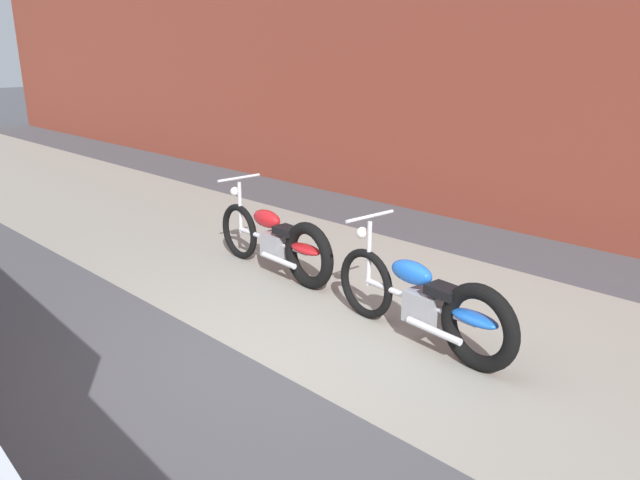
{
  "coord_description": "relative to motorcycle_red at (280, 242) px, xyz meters",
  "views": [
    {
      "loc": [
        3.47,
        -2.82,
        2.47
      ],
      "look_at": [
        -0.36,
        1.05,
        0.75
      ],
      "focal_mm": 34.11,
      "sensor_mm": 36.0,
      "label": 1
    }
  ],
  "objects": [
    {
      "name": "ground_plane",
      "position": [
        1.41,
        -1.47,
        -0.4
      ],
      "size": [
        80.0,
        80.0,
        0.0
      ],
      "primitive_type": "plane",
      "color": "#47474C"
    },
    {
      "name": "motorcycle_red",
      "position": [
        0.0,
        0.0,
        0.0
      ],
      "size": [
        2.01,
        0.58,
        1.03
      ],
      "rotation": [
        0.0,
        0.0,
        3.08
      ],
      "color": "black",
      "rests_on": "ground"
    },
    {
      "name": "sidewalk_slab",
      "position": [
        1.41,
        0.28,
        -0.4
      ],
      "size": [
        36.0,
        3.5,
        0.01
      ],
      "primitive_type": "cube",
      "color": "gray",
      "rests_on": "ground"
    },
    {
      "name": "motorcycle_blue",
      "position": [
        2.21,
        -0.25,
        0.0
      ],
      "size": [
        2.01,
        0.59,
        1.03
      ],
      "rotation": [
        0.0,
        0.0,
        3.04
      ],
      "color": "black",
      "rests_on": "ground"
    }
  ]
}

